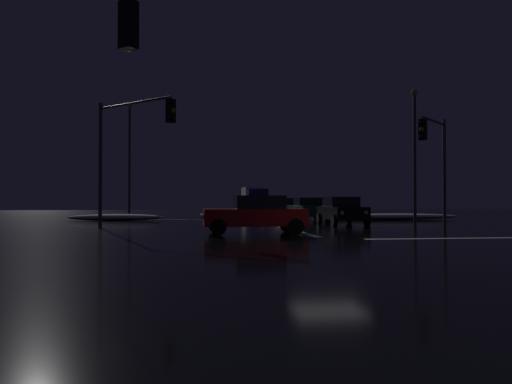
% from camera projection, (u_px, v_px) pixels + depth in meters
% --- Properties ---
extents(ground, '(120.00, 120.00, 0.10)m').
position_uv_depth(ground, '(328.00, 241.00, 18.24)').
color(ground, black).
extents(stop_line_north, '(0.35, 14.93, 0.01)m').
position_uv_depth(stop_line_north, '(282.00, 227.00, 26.85)').
color(stop_line_north, white).
rests_on(stop_line_north, ground).
extents(centre_line_ns, '(22.00, 0.15, 0.01)m').
position_uv_depth(centre_line_ns, '(252.00, 219.00, 38.34)').
color(centre_line_ns, yellow).
rests_on(centre_line_ns, ground).
extents(snow_bank_left_curb, '(6.32, 1.50, 0.46)m').
position_uv_depth(snow_bank_left_curb, '(116.00, 217.00, 35.27)').
color(snow_bank_left_curb, white).
rests_on(snow_bank_left_curb, ground).
extents(snow_bank_right_curb, '(10.17, 1.50, 0.45)m').
position_uv_depth(snow_bank_right_curb, '(390.00, 217.00, 37.02)').
color(snow_bank_right_curb, white).
rests_on(snow_bank_right_curb, ground).
extents(sedan_black, '(2.02, 4.33, 1.57)m').
position_uv_depth(sedan_black, '(342.00, 211.00, 29.38)').
color(sedan_black, black).
rests_on(sedan_black, ground).
extents(sedan_green, '(2.02, 4.33, 1.57)m').
position_uv_depth(sedan_green, '(308.00, 209.00, 35.83)').
color(sedan_green, '#14512D').
rests_on(sedan_green, ground).
extents(sedan_white, '(2.02, 4.33, 1.57)m').
position_uv_depth(sedan_white, '(289.00, 208.00, 42.21)').
color(sedan_white, silver).
rests_on(sedan_white, ground).
extents(sedan_gray, '(2.02, 4.33, 1.57)m').
position_uv_depth(sedan_gray, '(281.00, 207.00, 48.40)').
color(sedan_gray, slate).
rests_on(sedan_gray, ground).
extents(sedan_silver, '(2.02, 4.33, 1.57)m').
position_uv_depth(sedan_silver, '(270.00, 206.00, 53.90)').
color(sedan_silver, '#B7B7BC').
rests_on(sedan_silver, ground).
extents(sedan_blue, '(2.02, 4.33, 1.57)m').
position_uv_depth(sedan_blue, '(258.00, 205.00, 59.92)').
color(sedan_blue, navy).
rests_on(sedan_blue, ground).
extents(box_truck, '(2.68, 8.28, 3.08)m').
position_uv_depth(box_truck, '(254.00, 198.00, 67.24)').
color(box_truck, navy).
rests_on(box_truck, ground).
extents(sedan_red_crossing, '(4.33, 2.02, 1.57)m').
position_uv_depth(sedan_red_crossing, '(255.00, 214.00, 21.67)').
color(sedan_red_crossing, maroon).
rests_on(sedan_red_crossing, ground).
extents(traffic_signal_nw, '(3.85, 3.85, 6.24)m').
position_uv_depth(traffic_signal_nw, '(129.00, 137.00, 24.77)').
color(traffic_signal_nw, '#4C4C51').
rests_on(traffic_signal_nw, ground).
extents(traffic_signal_sw, '(3.22, 3.22, 6.09)m').
position_uv_depth(traffic_signal_sw, '(26.00, 43.00, 9.47)').
color(traffic_signal_sw, '#4C4C51').
rests_on(traffic_signal_sw, ground).
extents(traffic_signal_ne, '(2.69, 2.69, 5.80)m').
position_uv_depth(traffic_signal_ne, '(435.00, 151.00, 27.38)').
color(traffic_signal_ne, '#4C4C51').
rests_on(traffic_signal_ne, ground).
extents(streetlamp_right_near, '(0.44, 0.44, 8.58)m').
position_uv_depth(streetlamp_right_near, '(415.00, 145.00, 33.82)').
color(streetlamp_right_near, '#424247').
rests_on(streetlamp_right_near, ground).
extents(streetlamp_left_far, '(0.44, 0.44, 10.15)m').
position_uv_depth(streetlamp_left_far, '(129.00, 151.00, 46.99)').
color(streetlamp_left_far, '#424247').
rests_on(streetlamp_left_far, ground).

